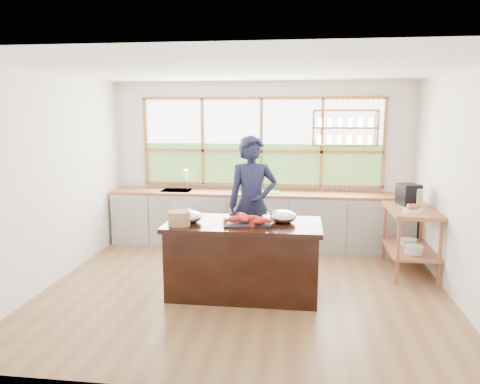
% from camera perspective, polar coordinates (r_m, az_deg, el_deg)
% --- Properties ---
extents(ground_plane, '(5.00, 5.00, 0.00)m').
position_cam_1_polar(ground_plane, '(6.06, 0.65, -11.59)').
color(ground_plane, olive).
extents(room_shell, '(5.02, 4.52, 2.71)m').
position_cam_1_polar(room_shell, '(6.17, 1.47, 5.53)').
color(room_shell, white).
rests_on(room_shell, ground_plane).
extents(back_counter, '(4.90, 0.63, 0.90)m').
position_cam_1_polar(back_counter, '(7.78, 2.22, -3.25)').
color(back_counter, '#ADABA3').
rests_on(back_counter, ground_plane).
extents(right_shelf_unit, '(0.62, 1.10, 0.90)m').
position_cam_1_polar(right_shelf_unit, '(6.86, 20.13, -4.35)').
color(right_shelf_unit, '#9C5632').
rests_on(right_shelf_unit, ground_plane).
extents(island, '(1.85, 0.90, 0.90)m').
position_cam_1_polar(island, '(5.72, 0.41, -8.09)').
color(island, black).
rests_on(island, ground_plane).
extents(cook, '(0.78, 0.61, 1.89)m').
position_cam_1_polar(cook, '(6.44, 1.52, -1.54)').
color(cook, '#171A36').
rests_on(cook, ground_plane).
extents(potted_plant, '(0.15, 0.11, 0.26)m').
position_cam_1_polar(potted_plant, '(7.75, 0.46, 1.04)').
color(potted_plant, slate).
rests_on(potted_plant, back_counter).
extents(cutting_board, '(0.45, 0.37, 0.01)m').
position_cam_1_polar(cutting_board, '(7.67, 3.40, 0.02)').
color(cutting_board, green).
rests_on(cutting_board, back_counter).
extents(espresso_machine, '(0.34, 0.35, 0.30)m').
position_cam_1_polar(espresso_machine, '(7.03, 19.86, -0.28)').
color(espresso_machine, black).
rests_on(espresso_machine, right_shelf_unit).
extents(wine_bottle, '(0.08, 0.08, 0.29)m').
position_cam_1_polar(wine_bottle, '(6.64, 21.04, -0.96)').
color(wine_bottle, '#8FA74C').
rests_on(wine_bottle, right_shelf_unit).
extents(fruit_bowl, '(0.24, 0.24, 0.11)m').
position_cam_1_polar(fruit_bowl, '(6.56, 20.31, -1.96)').
color(fruit_bowl, silver).
rests_on(fruit_bowl, right_shelf_unit).
extents(slate_board, '(0.62, 0.50, 0.02)m').
position_cam_1_polar(slate_board, '(5.54, 0.76, -3.80)').
color(slate_board, black).
rests_on(slate_board, island).
extents(lobster_pile, '(0.52, 0.44, 0.08)m').
position_cam_1_polar(lobster_pile, '(5.52, 0.99, -3.32)').
color(lobster_pile, red).
rests_on(lobster_pile, slate_board).
extents(mixing_bowl_left, '(0.31, 0.31, 0.15)m').
position_cam_1_polar(mixing_bowl_left, '(5.64, -6.23, -3.02)').
color(mixing_bowl_left, silver).
rests_on(mixing_bowl_left, island).
extents(mixing_bowl_right, '(0.33, 0.33, 0.16)m').
position_cam_1_polar(mixing_bowl_right, '(5.62, 5.23, -3.01)').
color(mixing_bowl_right, silver).
rests_on(mixing_bowl_right, island).
extents(wine_glass, '(0.08, 0.08, 0.22)m').
position_cam_1_polar(wine_glass, '(5.31, 3.69, -2.73)').
color(wine_glass, white).
rests_on(wine_glass, island).
extents(wicker_basket, '(0.26, 0.26, 0.17)m').
position_cam_1_polar(wicker_basket, '(5.50, -7.43, -3.19)').
color(wicker_basket, '#A77751').
rests_on(wicker_basket, island).
extents(parchment_roll, '(0.15, 0.31, 0.08)m').
position_cam_1_polar(parchment_roll, '(5.93, -6.31, -2.64)').
color(parchment_roll, white).
rests_on(parchment_roll, island).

